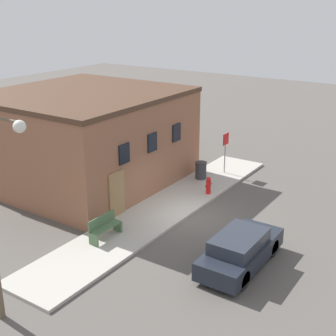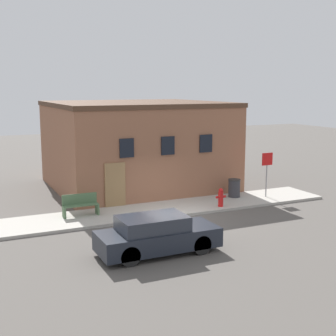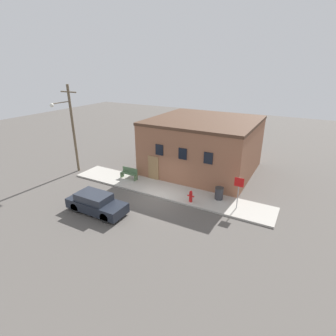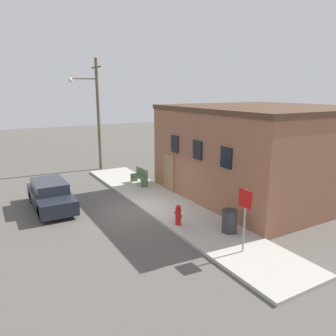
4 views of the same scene
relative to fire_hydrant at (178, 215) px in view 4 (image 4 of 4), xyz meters
name	(u,v)px [view 4 (image 4 of 4)]	position (x,y,z in m)	size (l,w,h in m)	color
ground_plane	(142,210)	(-2.59, -0.48, -0.56)	(80.00, 80.00, 0.00)	#56514C
sidewalk	(165,204)	(-2.59, 0.85, -0.50)	(16.77, 2.66, 0.13)	#B2ADA3
brick_building	(263,151)	(-1.74, 6.49, 1.86)	(9.19, 8.75, 4.85)	#8E5B42
fire_hydrant	(178,215)	(0.00, 0.00, 0.00)	(0.50, 0.24, 0.88)	red
stop_sign	(245,209)	(3.14, 0.73, 1.14)	(0.63, 0.06, 2.27)	gray
bench	(140,177)	(-6.37, 1.23, 0.03)	(1.54, 0.44, 0.95)	#4C6B47
trash_bin	(229,221)	(1.64, 1.38, 0.02)	(0.63, 0.63, 0.92)	#333338
utility_pole	(96,110)	(-11.87, 0.47, 3.73)	(1.80, 2.09, 7.82)	brown
parked_car	(51,195)	(-5.11, -4.17, 0.09)	(4.21, 1.65, 1.35)	black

